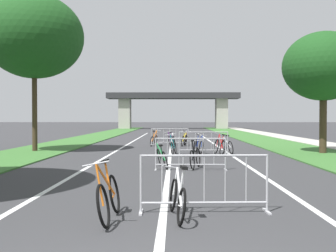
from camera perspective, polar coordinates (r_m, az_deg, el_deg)
grass_verge_left at (r=33.21m, az=-11.25°, el=-1.74°), size 3.46×70.90×0.05m
grass_verge_right at (r=33.13m, az=12.40°, el=-1.75°), size 3.46×70.90×0.05m
sidewalk_path_right at (r=33.79m, az=17.04°, el=-1.69°), size 2.11×70.90×0.08m
lane_stripe_center at (r=23.99m, az=0.44°, el=-2.89°), size 0.14×41.02×0.01m
lane_stripe_right_lane at (r=24.13m, az=7.07°, el=-2.87°), size 0.14×41.02×0.01m
lane_stripe_left_lane at (r=24.17m, az=-6.19°, el=-2.86°), size 0.14×41.02×0.01m
overpass_bridge at (r=62.05m, az=0.73°, el=3.34°), size 20.16×3.74×5.49m
tree_left_cypress_far at (r=21.60m, az=-18.40°, el=11.89°), size 4.90×4.90×7.83m
tree_right_oak_near at (r=20.46m, az=21.13°, el=7.85°), size 3.80×3.80×5.74m
crowd_barrier_nearest at (r=7.34m, az=5.14°, el=-8.15°), size 2.35×0.54×1.05m
crowd_barrier_second at (r=13.18m, az=3.22°, el=-3.99°), size 2.34×0.44×1.05m
crowd_barrier_third at (r=19.09m, az=5.03°, el=-2.39°), size 2.35×0.52×1.05m
crowd_barrier_fourth at (r=24.92m, az=0.25°, el=-1.55°), size 2.35×0.55×1.05m
bicycle_orange_0 at (r=6.88m, az=-8.37°, el=-9.91°), size 0.45×1.71×1.05m
bicycle_purple_1 at (r=24.58m, az=0.51°, el=-1.96°), size 0.69×1.59×0.92m
bicycle_silver_2 at (r=19.57m, az=8.38°, el=-2.79°), size 0.65×1.60×0.89m
bicycle_yellow_3 at (r=24.37m, az=2.31°, el=-1.98°), size 0.61×1.61×0.93m
bicycle_green_4 at (r=13.74m, az=-0.86°, el=-4.48°), size 0.70×1.68×0.86m
bicycle_black_5 at (r=13.69m, az=3.85°, el=-4.39°), size 0.58×1.64×0.97m
bicycle_blue_6 at (r=19.53m, az=4.32°, el=-2.78°), size 0.60×1.71×0.93m
bicycle_teal_7 at (r=18.62m, az=0.76°, el=-2.94°), size 0.56×1.63×1.00m
bicycle_white_8 at (r=6.96m, az=1.35°, el=-10.10°), size 0.55×1.61×0.92m
bicycle_red_9 at (r=18.67m, az=7.30°, el=-2.89°), size 0.52×1.71×1.00m
bicycle_orange_10 at (r=24.44m, az=-2.01°, el=-1.97°), size 0.63×1.63×0.97m
bicycle_purple_11 at (r=25.38m, az=2.57°, el=-1.87°), size 0.46×1.71×0.95m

